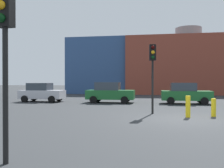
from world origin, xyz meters
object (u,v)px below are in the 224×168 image
at_px(traffic_light_near_left, 4,33).
at_px(bollard_yellow_0, 214,108).
at_px(bollard_yellow_1, 188,107).
at_px(traffic_light_island, 153,63).
at_px(parked_car_1, 110,93).
at_px(parked_car_2, 185,93).
at_px(parked_car_0, 42,92).

relative_size(traffic_light_near_left, bollard_yellow_0, 4.18).
bearing_deg(bollard_yellow_1, bollard_yellow_0, 20.32).
xyz_separation_m(traffic_light_near_left, traffic_light_island, (3.16, 9.22, -0.01)).
bearing_deg(parked_car_1, parked_car_2, 0.00).
relative_size(parked_car_0, parked_car_1, 0.96).
bearing_deg(traffic_light_island, parked_car_0, -132.73).
xyz_separation_m(parked_car_2, bollard_yellow_1, (-0.81, -7.94, -0.30)).
height_order(traffic_light_island, bollard_yellow_0, traffic_light_island).
height_order(traffic_light_near_left, bollard_yellow_1, traffic_light_near_left).
bearing_deg(traffic_light_near_left, traffic_light_island, 164.73).
bearing_deg(parked_car_2, traffic_light_island, -110.79).
xyz_separation_m(parked_car_0, traffic_light_near_left, (6.73, -16.05, 2.05)).
bearing_deg(traffic_light_near_left, parked_car_0, -153.63).
xyz_separation_m(parked_car_2, traffic_light_near_left, (-5.75, -16.05, 2.03)).
xyz_separation_m(parked_car_1, parked_car_2, (6.25, 0.00, -0.02)).
height_order(parked_car_2, traffic_light_island, traffic_light_island).
bearing_deg(traffic_light_near_left, bollard_yellow_0, 147.52).
bearing_deg(bollard_yellow_1, traffic_light_near_left, -121.33).
bearing_deg(traffic_light_island, bollard_yellow_0, 70.90).
xyz_separation_m(traffic_light_island, bollard_yellow_0, (3.13, -0.61, -2.40)).
height_order(parked_car_1, traffic_light_near_left, traffic_light_near_left).
relative_size(parked_car_1, parked_car_2, 1.02).
xyz_separation_m(bollard_yellow_0, bollard_yellow_1, (-1.34, -0.50, 0.08)).
bearing_deg(parked_car_2, bollard_yellow_1, -95.84).
height_order(parked_car_2, bollard_yellow_0, parked_car_2).
xyz_separation_m(traffic_light_near_left, bollard_yellow_1, (4.94, 8.11, -2.33)).
xyz_separation_m(parked_car_1, bollard_yellow_0, (6.78, -7.44, -0.40)).
height_order(parked_car_1, traffic_light_island, traffic_light_island).
relative_size(parked_car_2, traffic_light_near_left, 1.01).
bearing_deg(parked_car_0, bollard_yellow_0, -29.76).
relative_size(parked_car_1, bollard_yellow_0, 4.32).
height_order(parked_car_0, parked_car_1, parked_car_1).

